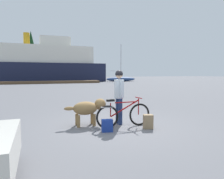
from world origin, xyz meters
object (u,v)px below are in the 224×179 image
at_px(backpack, 148,122).
at_px(dog, 88,108).
at_px(handbag_pannier, 107,126).
at_px(ferry_boat, 43,65).
at_px(bicycle, 123,115).
at_px(sailboat_moored, 121,79).
at_px(person_cyclist, 119,91).

bearing_deg(backpack, dog, 147.62).
distance_m(dog, handbag_pannier, 1.02).
relative_size(dog, ferry_boat, 0.06).
relative_size(bicycle, ferry_boat, 0.08).
bearing_deg(ferry_boat, backpack, -87.42).
bearing_deg(bicycle, handbag_pannier, -155.19).
bearing_deg(backpack, sailboat_moored, 68.38).
distance_m(dog, sailboat_moored, 34.27).
distance_m(backpack, sailboat_moored, 34.57).
bearing_deg(handbag_pannier, sailboat_moored, 66.38).
height_order(backpack, sailboat_moored, sailboat_moored).
relative_size(person_cyclist, sailboat_moored, 0.24).
xyz_separation_m(backpack, handbag_pannier, (-1.27, 0.12, -0.04)).
height_order(bicycle, handbag_pannier, bicycle).
height_order(handbag_pannier, sailboat_moored, sailboat_moored).
distance_m(handbag_pannier, sailboat_moored, 34.95).
height_order(person_cyclist, ferry_boat, ferry_boat).
bearing_deg(bicycle, dog, 148.34).
bearing_deg(dog, bicycle, -31.66).
relative_size(dog, handbag_pannier, 3.83).
relative_size(bicycle, handbag_pannier, 5.09).
xyz_separation_m(backpack, ferry_boat, (-1.64, 36.39, 3.02)).
bearing_deg(handbag_pannier, bicycle, 24.81).
bearing_deg(person_cyclist, backpack, -54.54).
bearing_deg(ferry_boat, handbag_pannier, -89.41).
distance_m(backpack, handbag_pannier, 1.28).
xyz_separation_m(bicycle, person_cyclist, (0.03, 0.43, 0.69)).
bearing_deg(bicycle, sailboat_moored, 67.15).
height_order(backpack, ferry_boat, ferry_boat).
xyz_separation_m(dog, backpack, (1.59, -1.01, -0.35)).
bearing_deg(handbag_pannier, backpack, -5.44).
height_order(backpack, handbag_pannier, backpack).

